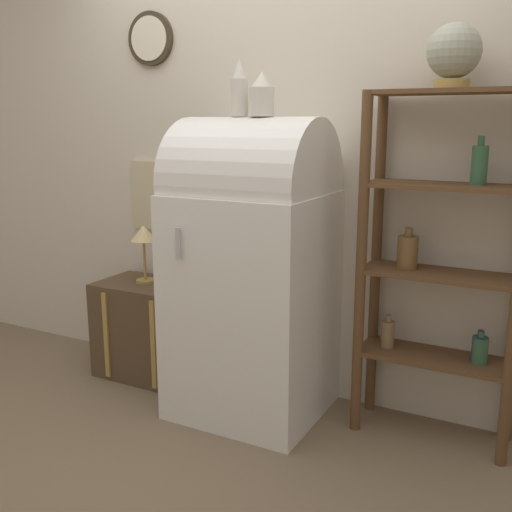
# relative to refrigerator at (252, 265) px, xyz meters

# --- Properties ---
(ground_plane) EXTENTS (12.00, 12.00, 0.00)m
(ground_plane) POSITION_rel_refrigerator_xyz_m (0.00, -0.22, -0.78)
(ground_plane) COLOR #7A664C
(wall_back) EXTENTS (7.00, 0.09, 2.70)m
(wall_back) POSITION_rel_refrigerator_xyz_m (-0.01, 0.36, 0.57)
(wall_back) COLOR beige
(wall_back) RESTS_ON ground_plane
(refrigerator) EXTENTS (0.73, 0.69, 1.51)m
(refrigerator) POSITION_rel_refrigerator_xyz_m (0.00, 0.00, 0.00)
(refrigerator) COLOR white
(refrigerator) RESTS_ON ground_plane
(suitcase_trunk) EXTENTS (0.61, 0.40, 0.56)m
(suitcase_trunk) POSITION_rel_refrigerator_xyz_m (-0.73, 0.10, -0.50)
(suitcase_trunk) COLOR brown
(suitcase_trunk) RESTS_ON ground_plane
(shelf_unit) EXTENTS (0.72, 0.29, 1.62)m
(shelf_unit) POSITION_rel_refrigerator_xyz_m (0.89, 0.17, 0.11)
(shelf_unit) COLOR brown
(shelf_unit) RESTS_ON ground_plane
(globe) EXTENTS (0.23, 0.23, 0.27)m
(globe) POSITION_rel_refrigerator_xyz_m (0.89, 0.14, 0.98)
(globe) COLOR #AD8942
(globe) RESTS_ON shelf_unit
(vase_left) EXTENTS (0.08, 0.08, 0.27)m
(vase_left) POSITION_rel_refrigerator_xyz_m (-0.07, 0.00, 0.85)
(vase_left) COLOR beige
(vase_left) RESTS_ON refrigerator
(vase_center) EXTENTS (0.12, 0.12, 0.20)m
(vase_center) POSITION_rel_refrigerator_xyz_m (0.06, -0.01, 0.82)
(vase_center) COLOR beige
(vase_center) RESTS_ON refrigerator
(desk_lamp) EXTENTS (0.15, 0.15, 0.34)m
(desk_lamp) POSITION_rel_refrigerator_xyz_m (-0.77, 0.12, 0.05)
(desk_lamp) COLOR #AD8942
(desk_lamp) RESTS_ON suitcase_trunk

